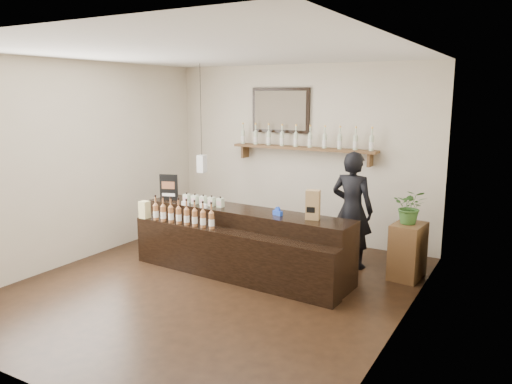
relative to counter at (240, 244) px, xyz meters
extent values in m
plane|color=black|center=(-0.03, -0.59, -0.40)|extent=(5.00, 5.00, 0.00)
plane|color=beige|center=(-0.03, 1.91, 1.00)|extent=(4.50, 0.00, 4.50)
plane|color=beige|center=(-0.03, -3.09, 1.00)|extent=(4.50, 0.00, 4.50)
plane|color=beige|center=(-2.28, -0.59, 1.00)|extent=(0.00, 5.00, 5.00)
plane|color=beige|center=(2.22, -0.59, 1.00)|extent=(0.00, 5.00, 5.00)
plane|color=white|center=(-0.03, -0.59, 2.40)|extent=(5.00, 5.00, 0.00)
cube|color=brown|center=(0.07, 1.78, 1.10)|extent=(2.40, 0.25, 0.04)
cube|color=brown|center=(-1.01, 1.81, 0.98)|extent=(0.04, 0.20, 0.20)
cube|color=brown|center=(1.15, 1.81, 0.98)|extent=(0.04, 0.20, 0.20)
cube|color=black|center=(-0.38, 1.88, 1.68)|extent=(1.02, 0.04, 0.72)
cube|color=#463C2D|center=(-0.38, 1.86, 1.68)|extent=(0.92, 0.01, 0.62)
cube|color=white|center=(-1.33, 1.01, 0.85)|extent=(0.12, 0.12, 0.28)
cylinder|color=black|center=(-1.33, 1.01, 1.70)|extent=(0.01, 0.01, 1.41)
cylinder|color=beige|center=(-1.03, 1.78, 1.23)|extent=(0.07, 0.07, 0.20)
cone|color=beige|center=(-1.03, 1.78, 1.35)|extent=(0.07, 0.07, 0.05)
cylinder|color=beige|center=(-1.03, 1.78, 1.41)|extent=(0.02, 0.02, 0.07)
cylinder|color=#F1B447|center=(-1.03, 1.78, 1.46)|extent=(0.03, 0.03, 0.02)
cylinder|color=white|center=(-1.03, 1.78, 1.20)|extent=(0.07, 0.07, 0.09)
cylinder|color=beige|center=(-0.79, 1.78, 1.23)|extent=(0.07, 0.07, 0.20)
cone|color=beige|center=(-0.79, 1.78, 1.35)|extent=(0.07, 0.07, 0.05)
cylinder|color=beige|center=(-0.79, 1.78, 1.41)|extent=(0.02, 0.02, 0.07)
cylinder|color=#F1B447|center=(-0.79, 1.78, 1.46)|extent=(0.03, 0.03, 0.02)
cylinder|color=white|center=(-0.79, 1.78, 1.20)|extent=(0.07, 0.07, 0.09)
cylinder|color=beige|center=(-0.54, 1.78, 1.23)|extent=(0.07, 0.07, 0.20)
cone|color=beige|center=(-0.54, 1.78, 1.35)|extent=(0.07, 0.07, 0.05)
cylinder|color=beige|center=(-0.54, 1.78, 1.41)|extent=(0.02, 0.02, 0.07)
cylinder|color=#F1B447|center=(-0.54, 1.78, 1.46)|extent=(0.03, 0.03, 0.02)
cylinder|color=white|center=(-0.54, 1.78, 1.20)|extent=(0.07, 0.07, 0.09)
cylinder|color=beige|center=(-0.30, 1.78, 1.23)|extent=(0.07, 0.07, 0.20)
cone|color=beige|center=(-0.30, 1.78, 1.35)|extent=(0.07, 0.07, 0.05)
cylinder|color=beige|center=(-0.30, 1.78, 1.41)|extent=(0.02, 0.02, 0.07)
cylinder|color=#F1B447|center=(-0.30, 1.78, 1.46)|extent=(0.03, 0.03, 0.02)
cylinder|color=white|center=(-0.30, 1.78, 1.20)|extent=(0.07, 0.07, 0.09)
cylinder|color=beige|center=(-0.05, 1.78, 1.23)|extent=(0.07, 0.07, 0.20)
cone|color=beige|center=(-0.05, 1.78, 1.35)|extent=(0.07, 0.07, 0.05)
cylinder|color=beige|center=(-0.05, 1.78, 1.41)|extent=(0.02, 0.02, 0.07)
cylinder|color=#F1B447|center=(-0.05, 1.78, 1.46)|extent=(0.03, 0.03, 0.02)
cylinder|color=white|center=(-0.05, 1.78, 1.20)|extent=(0.07, 0.07, 0.09)
cylinder|color=beige|center=(0.19, 1.78, 1.23)|extent=(0.07, 0.07, 0.20)
cone|color=beige|center=(0.19, 1.78, 1.35)|extent=(0.07, 0.07, 0.05)
cylinder|color=beige|center=(0.19, 1.78, 1.41)|extent=(0.02, 0.02, 0.07)
cylinder|color=#F1B447|center=(0.19, 1.78, 1.46)|extent=(0.03, 0.03, 0.02)
cylinder|color=white|center=(0.19, 1.78, 1.20)|extent=(0.07, 0.07, 0.09)
cylinder|color=beige|center=(0.44, 1.78, 1.23)|extent=(0.07, 0.07, 0.20)
cone|color=beige|center=(0.44, 1.78, 1.35)|extent=(0.07, 0.07, 0.05)
cylinder|color=beige|center=(0.44, 1.78, 1.41)|extent=(0.02, 0.02, 0.07)
cylinder|color=#F1B447|center=(0.44, 1.78, 1.46)|extent=(0.03, 0.03, 0.02)
cylinder|color=white|center=(0.44, 1.78, 1.20)|extent=(0.07, 0.07, 0.09)
cylinder|color=beige|center=(0.68, 1.78, 1.23)|extent=(0.07, 0.07, 0.20)
cone|color=beige|center=(0.68, 1.78, 1.35)|extent=(0.07, 0.07, 0.05)
cylinder|color=beige|center=(0.68, 1.78, 1.41)|extent=(0.02, 0.02, 0.07)
cylinder|color=#F1B447|center=(0.68, 1.78, 1.46)|extent=(0.03, 0.03, 0.02)
cylinder|color=white|center=(0.68, 1.78, 1.20)|extent=(0.07, 0.07, 0.09)
cylinder|color=beige|center=(0.93, 1.78, 1.23)|extent=(0.07, 0.07, 0.20)
cone|color=beige|center=(0.93, 1.78, 1.35)|extent=(0.07, 0.07, 0.05)
cylinder|color=beige|center=(0.93, 1.78, 1.41)|extent=(0.02, 0.02, 0.07)
cylinder|color=#F1B447|center=(0.93, 1.78, 1.46)|extent=(0.03, 0.03, 0.02)
cylinder|color=white|center=(0.93, 1.78, 1.20)|extent=(0.07, 0.07, 0.09)
cylinder|color=beige|center=(1.17, 1.78, 1.23)|extent=(0.07, 0.07, 0.20)
cone|color=beige|center=(1.17, 1.78, 1.35)|extent=(0.07, 0.07, 0.05)
cylinder|color=beige|center=(1.17, 1.78, 1.41)|extent=(0.02, 0.02, 0.07)
cylinder|color=#F1B447|center=(1.17, 1.78, 1.46)|extent=(0.03, 0.03, 0.02)
cylinder|color=white|center=(1.17, 1.78, 1.20)|extent=(0.07, 0.07, 0.09)
cube|color=black|center=(0.01, 0.11, 0.02)|extent=(3.03, 0.71, 0.84)
cube|color=black|center=(0.01, -0.29, -0.08)|extent=(3.02, 0.45, 0.64)
cube|color=white|center=(-0.83, -0.08, 0.47)|extent=(0.10, 0.04, 0.05)
cube|color=white|center=(-0.52, -0.08, 0.47)|extent=(0.10, 0.04, 0.05)
cube|color=#D1C67F|center=(-1.39, -0.29, 0.30)|extent=(0.12, 0.12, 0.12)
cube|color=#D1C67F|center=(-1.39, -0.29, 0.42)|extent=(0.12, 0.12, 0.12)
cube|color=beige|center=(-0.92, 0.07, 0.50)|extent=(0.08, 0.08, 0.13)
cube|color=beige|center=(-0.92, 0.03, 0.50)|extent=(0.07, 0.00, 0.06)
cylinder|color=black|center=(-0.92, 0.07, 0.57)|extent=(0.02, 0.02, 0.03)
cube|color=beige|center=(-0.78, 0.07, 0.50)|extent=(0.08, 0.08, 0.13)
cube|color=beige|center=(-0.78, 0.03, 0.50)|extent=(0.07, 0.00, 0.06)
cylinder|color=black|center=(-0.78, 0.07, 0.57)|extent=(0.02, 0.02, 0.03)
cube|color=beige|center=(-0.64, 0.07, 0.50)|extent=(0.08, 0.08, 0.13)
cube|color=beige|center=(-0.64, 0.03, 0.50)|extent=(0.07, 0.00, 0.06)
cylinder|color=black|center=(-0.64, 0.07, 0.57)|extent=(0.02, 0.02, 0.03)
cube|color=beige|center=(-0.49, 0.07, 0.50)|extent=(0.08, 0.08, 0.13)
cube|color=beige|center=(-0.49, 0.03, 0.50)|extent=(0.07, 0.00, 0.06)
cylinder|color=black|center=(-0.49, 0.07, 0.57)|extent=(0.02, 0.02, 0.03)
cube|color=beige|center=(-0.35, 0.07, 0.50)|extent=(0.08, 0.08, 0.13)
cube|color=beige|center=(-0.35, 0.03, 0.50)|extent=(0.07, 0.00, 0.06)
cylinder|color=black|center=(-0.35, 0.07, 0.57)|extent=(0.02, 0.02, 0.03)
cylinder|color=#975C33|center=(-1.18, -0.29, 0.34)|extent=(0.07, 0.07, 0.20)
cone|color=#975C33|center=(-1.18, -0.29, 0.47)|extent=(0.07, 0.07, 0.05)
cylinder|color=#975C33|center=(-1.18, -0.29, 0.53)|extent=(0.02, 0.02, 0.07)
cylinder|color=black|center=(-1.18, -0.29, 0.58)|extent=(0.03, 0.03, 0.02)
cylinder|color=white|center=(-1.18, -0.29, 0.32)|extent=(0.07, 0.07, 0.09)
cylinder|color=#975C33|center=(-1.05, -0.29, 0.34)|extent=(0.07, 0.07, 0.20)
cone|color=#975C33|center=(-1.05, -0.29, 0.47)|extent=(0.07, 0.07, 0.05)
cylinder|color=#975C33|center=(-1.05, -0.29, 0.53)|extent=(0.02, 0.02, 0.07)
cylinder|color=black|center=(-1.05, -0.29, 0.58)|extent=(0.03, 0.03, 0.02)
cylinder|color=white|center=(-1.05, -0.29, 0.32)|extent=(0.07, 0.07, 0.09)
cylinder|color=#975C33|center=(-0.92, -0.29, 0.34)|extent=(0.07, 0.07, 0.20)
cone|color=#975C33|center=(-0.92, -0.29, 0.47)|extent=(0.07, 0.07, 0.05)
cylinder|color=#975C33|center=(-0.92, -0.29, 0.53)|extent=(0.02, 0.02, 0.07)
cylinder|color=black|center=(-0.92, -0.29, 0.58)|extent=(0.03, 0.03, 0.02)
cylinder|color=white|center=(-0.92, -0.29, 0.32)|extent=(0.07, 0.07, 0.09)
cylinder|color=#975C33|center=(-0.79, -0.29, 0.34)|extent=(0.07, 0.07, 0.20)
cone|color=#975C33|center=(-0.79, -0.29, 0.47)|extent=(0.07, 0.07, 0.05)
cylinder|color=#975C33|center=(-0.79, -0.29, 0.53)|extent=(0.02, 0.02, 0.07)
cylinder|color=black|center=(-0.79, -0.29, 0.58)|extent=(0.03, 0.03, 0.02)
cylinder|color=white|center=(-0.79, -0.29, 0.32)|extent=(0.07, 0.07, 0.09)
cylinder|color=#975C33|center=(-0.65, -0.29, 0.34)|extent=(0.07, 0.07, 0.20)
cone|color=#975C33|center=(-0.65, -0.29, 0.47)|extent=(0.07, 0.07, 0.05)
cylinder|color=#975C33|center=(-0.65, -0.29, 0.53)|extent=(0.02, 0.02, 0.07)
cylinder|color=black|center=(-0.65, -0.29, 0.58)|extent=(0.03, 0.03, 0.02)
cylinder|color=white|center=(-0.65, -0.29, 0.32)|extent=(0.07, 0.07, 0.09)
cylinder|color=#975C33|center=(-0.52, -0.29, 0.34)|extent=(0.07, 0.07, 0.20)
cone|color=#975C33|center=(-0.52, -0.29, 0.47)|extent=(0.07, 0.07, 0.05)
cylinder|color=#975C33|center=(-0.52, -0.29, 0.53)|extent=(0.02, 0.02, 0.07)
cylinder|color=black|center=(-0.52, -0.29, 0.58)|extent=(0.03, 0.03, 0.02)
cylinder|color=white|center=(-0.52, -0.29, 0.32)|extent=(0.07, 0.07, 0.09)
cylinder|color=#975C33|center=(-0.39, -0.29, 0.34)|extent=(0.07, 0.07, 0.20)
cone|color=#975C33|center=(-0.39, -0.29, 0.47)|extent=(0.07, 0.07, 0.05)
cylinder|color=#975C33|center=(-0.39, -0.29, 0.53)|extent=(0.02, 0.02, 0.07)
cylinder|color=black|center=(-0.39, -0.29, 0.58)|extent=(0.03, 0.03, 0.02)
cylinder|color=white|center=(-0.39, -0.29, 0.32)|extent=(0.07, 0.07, 0.09)
cylinder|color=#975C33|center=(-0.26, -0.29, 0.34)|extent=(0.07, 0.07, 0.20)
cone|color=#975C33|center=(-0.26, -0.29, 0.47)|extent=(0.07, 0.07, 0.05)
cylinder|color=#975C33|center=(-0.26, -0.29, 0.53)|extent=(0.02, 0.02, 0.07)
cylinder|color=black|center=(-0.26, -0.29, 0.58)|extent=(0.03, 0.03, 0.02)
cylinder|color=white|center=(-0.26, -0.29, 0.32)|extent=(0.07, 0.07, 0.09)
cube|color=black|center=(-1.25, 0.08, 0.63)|extent=(0.26, 0.10, 0.37)
cube|color=brown|center=(-1.25, 0.07, 0.66)|extent=(0.18, 0.06, 0.11)
cube|color=white|center=(-1.25, 0.07, 0.52)|extent=(0.18, 0.06, 0.04)
cube|color=#9E764C|center=(0.99, 0.07, 0.62)|extent=(0.19, 0.16, 0.36)
cube|color=black|center=(0.99, 0.01, 0.57)|extent=(0.10, 0.02, 0.07)
cube|color=blue|center=(0.53, 0.04, 0.47)|extent=(0.14, 0.08, 0.06)
cylinder|color=blue|center=(0.53, 0.04, 0.52)|extent=(0.07, 0.05, 0.07)
cube|color=brown|center=(1.97, 0.90, -0.04)|extent=(0.41, 0.53, 0.72)
imported|color=#376428|center=(1.97, 0.90, 0.55)|extent=(0.45, 0.40, 0.45)
imported|color=black|center=(1.19, 0.96, 0.51)|extent=(0.68, 0.47, 1.81)
camera|label=1|loc=(3.32, -5.39, 1.94)|focal=35.00mm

